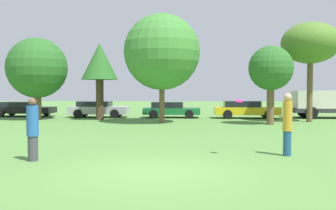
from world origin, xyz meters
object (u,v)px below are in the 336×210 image
object	(u,v)px
tree_2	(162,52)
parked_car_silver	(98,109)
tree_4	(310,44)
parked_car_green	(171,109)
tree_1	(100,63)
frisbee	(239,101)
tree_3	(271,69)
delivery_truck_blue	(328,102)
tree_0	(37,68)
person_catcher	(287,123)
parked_car_yellow	(245,109)
parked_car_black	(23,108)
person_thrower	(33,129)

from	to	relation	value
tree_2	parked_car_silver	xyz separation A→B (m)	(-5.22, 4.69, -3.69)
tree_4	parked_car_green	world-z (taller)	tree_4
tree_1	tree_2	distance (m)	5.06
frisbee	tree_2	xyz separation A→B (m)	(-3.48, 11.54, 2.63)
tree_3	delivery_truck_blue	xyz separation A→B (m)	(5.07, 5.61, -2.12)
tree_0	tree_2	world-z (taller)	tree_2
tree_3	parked_car_silver	distance (m)	12.99
tree_4	parked_car_silver	distance (m)	15.39
tree_2	delivery_truck_blue	xyz separation A→B (m)	(11.50, 5.18, -3.19)
person_catcher	tree_1	size ratio (longest dim) A/B	0.37
tree_1	parked_car_green	size ratio (longest dim) A/B	1.26
parked_car_silver	parked_car_green	bearing A→B (deg)	-0.20
person_catcher	parked_car_silver	world-z (taller)	person_catcher
parked_car_silver	parked_car_yellow	xyz separation A→B (m)	(10.80, -0.08, 0.02)
tree_1	delivery_truck_blue	distance (m)	16.44
tree_2	tree_3	bearing A→B (deg)	-3.87
tree_1	parked_car_green	world-z (taller)	tree_1
person_catcher	frisbee	bearing A→B (deg)	-4.28
tree_0	parked_car_black	world-z (taller)	tree_0
tree_3	parked_car_yellow	distance (m)	5.74
tree_1	parked_car_black	xyz separation A→B (m)	(-6.74, 2.81, -3.24)
delivery_truck_blue	tree_3	bearing A→B (deg)	-133.15
frisbee	tree_4	world-z (taller)	tree_4
tree_1	tree_3	xyz separation A→B (m)	(10.89, -2.76, -0.59)
person_thrower	frisbee	size ratio (longest dim) A/B	7.53
frisbee	parked_car_black	bearing A→B (deg)	131.36
tree_3	parked_car_green	bearing A→B (deg)	140.19
person_catcher	tree_0	world-z (taller)	tree_0
tree_0	parked_car_green	bearing A→B (deg)	15.89
parked_car_black	parked_car_silver	size ratio (longest dim) A/B	1.05
person_catcher	tree_3	world-z (taller)	tree_3
tree_0	parked_car_silver	xyz separation A→B (m)	(3.56, 2.48, -2.88)
tree_2	parked_car_black	xyz separation A→B (m)	(-11.20, 5.14, -3.72)
tree_3	parked_car_silver	world-z (taller)	tree_3
person_thrower	person_catcher	world-z (taller)	person_catcher
frisbee	person_thrower	bearing A→B (deg)	-167.81
tree_3	person_catcher	bearing A→B (deg)	-97.53
tree_0	delivery_truck_blue	world-z (taller)	tree_0
tree_0	tree_4	size ratio (longest dim) A/B	0.89
person_thrower	person_catcher	size ratio (longest dim) A/B	0.93
parked_car_green	frisbee	bearing A→B (deg)	-79.59
frisbee	delivery_truck_blue	size ratio (longest dim) A/B	0.04
tree_2	parked_car_yellow	world-z (taller)	tree_2
person_catcher	parked_car_silver	xyz separation A→B (m)	(-10.21, 16.05, -0.37)
frisbee	tree_1	world-z (taller)	tree_1
delivery_truck_blue	tree_0	bearing A→B (deg)	-172.73
tree_4	parked_car_silver	bearing A→B (deg)	168.20
tree_4	parked_car_yellow	world-z (taller)	tree_4
parked_car_green	tree_3	bearing A→B (deg)	-40.83
tree_2	tree_3	size ratio (longest dim) A/B	1.44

